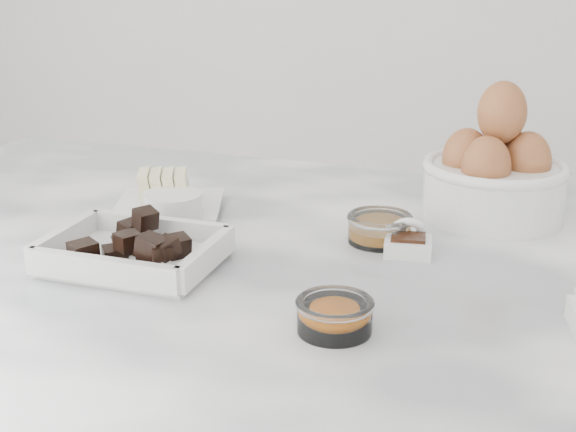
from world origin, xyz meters
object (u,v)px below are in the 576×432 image
object	(u,v)px
egg_bowl	(495,174)
sugar_ramekin	(173,208)
butter_plate	(167,199)
honey_bowl	(380,228)
vanilla_spoon	(408,242)
zest_bowl	(335,314)
chocolate_dish	(133,247)

from	to	relation	value
egg_bowl	sugar_ramekin	bearing A→B (deg)	-156.05
butter_plate	honey_bowl	bearing A→B (deg)	-2.72
vanilla_spoon	honey_bowl	bearing A→B (deg)	148.90
zest_bowl	chocolate_dish	bearing A→B (deg)	162.46
zest_bowl	vanilla_spoon	xyz separation A→B (m)	(0.03, 0.21, -0.00)
honey_bowl	zest_bowl	distance (m)	0.24
zest_bowl	vanilla_spoon	bearing A→B (deg)	82.84
egg_bowl	honey_bowl	bearing A→B (deg)	-131.07
chocolate_dish	butter_plate	size ratio (longest dim) A/B	1.09
chocolate_dish	butter_plate	world-z (taller)	butter_plate
butter_plate	egg_bowl	distance (m)	0.42
chocolate_dish	honey_bowl	world-z (taller)	chocolate_dish
chocolate_dish	zest_bowl	world-z (taller)	chocolate_dish
chocolate_dish	sugar_ramekin	size ratio (longest dim) A/B	2.56
chocolate_dish	egg_bowl	size ratio (longest dim) A/B	1.01
honey_bowl	vanilla_spoon	world-z (taller)	vanilla_spoon
vanilla_spoon	egg_bowl	bearing A→B (deg)	63.49
zest_bowl	sugar_ramekin	bearing A→B (deg)	142.03
sugar_ramekin	zest_bowl	xyz separation A→B (m)	(0.26, -0.21, -0.01)
chocolate_dish	sugar_ramekin	bearing A→B (deg)	96.86
chocolate_dish	honey_bowl	bearing A→B (deg)	33.62
sugar_ramekin	butter_plate	bearing A→B (deg)	125.30
zest_bowl	vanilla_spoon	distance (m)	0.21
honey_bowl	zest_bowl	size ratio (longest dim) A/B	1.07
sugar_ramekin	zest_bowl	world-z (taller)	sugar_ramekin
butter_plate	egg_bowl	size ratio (longest dim) A/B	0.93
butter_plate	sugar_ramekin	distance (m)	0.05
chocolate_dish	zest_bowl	size ratio (longest dim) A/B	2.55
honey_bowl	zest_bowl	world-z (taller)	honey_bowl
sugar_ramekin	vanilla_spoon	xyz separation A→B (m)	(0.29, 0.01, -0.01)
chocolate_dish	honey_bowl	size ratio (longest dim) A/B	2.38
chocolate_dish	vanilla_spoon	size ratio (longest dim) A/B	2.66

